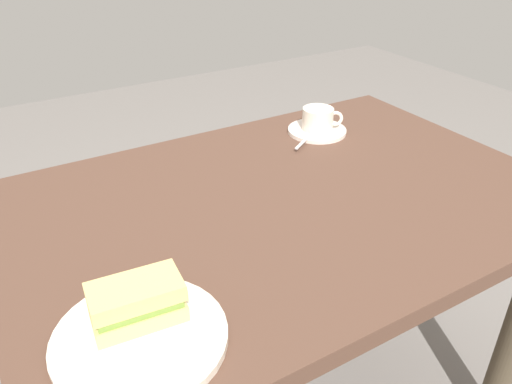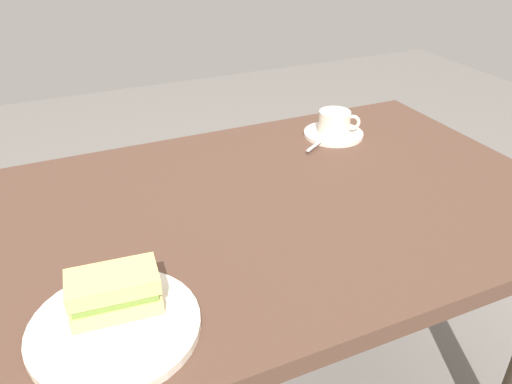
{
  "view_description": "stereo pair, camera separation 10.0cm",
  "coord_description": "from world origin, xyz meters",
  "px_view_note": "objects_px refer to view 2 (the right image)",
  "views": [
    {
      "loc": [
        -0.51,
        -0.75,
        1.26
      ],
      "look_at": [
        -0.07,
        0.0,
        0.75
      ],
      "focal_mm": 35.39,
      "sensor_mm": 36.0,
      "label": 1
    },
    {
      "loc": [
        -0.43,
        -0.8,
        1.26
      ],
      "look_at": [
        -0.07,
        0.0,
        0.75
      ],
      "focal_mm": 35.39,
      "sensor_mm": 36.0,
      "label": 2
    }
  ],
  "objects_px": {
    "sandwich_plate": "(115,327)",
    "coffee_cup": "(335,121)",
    "dining_table": "(285,249)",
    "sandwich_front": "(114,292)",
    "coffee_saucer": "(333,134)",
    "spoon": "(320,141)"
  },
  "relations": [
    {
      "from": "sandwich_plate",
      "to": "spoon",
      "type": "height_order",
      "value": "spoon"
    },
    {
      "from": "sandwich_front",
      "to": "coffee_saucer",
      "type": "distance_m",
      "value": 0.78
    },
    {
      "from": "sandwich_front",
      "to": "spoon",
      "type": "relative_size",
      "value": 1.51
    },
    {
      "from": "dining_table",
      "to": "sandwich_front",
      "type": "bearing_deg",
      "value": -152.27
    },
    {
      "from": "sandwich_front",
      "to": "coffee_saucer",
      "type": "xyz_separation_m",
      "value": [
        0.64,
        0.44,
        -0.04
      ]
    },
    {
      "from": "coffee_saucer",
      "to": "coffee_cup",
      "type": "bearing_deg",
      "value": -28.77
    },
    {
      "from": "coffee_saucer",
      "to": "coffee_cup",
      "type": "distance_m",
      "value": 0.04
    },
    {
      "from": "sandwich_front",
      "to": "coffee_cup",
      "type": "xyz_separation_m",
      "value": [
        0.64,
        0.43,
        -0.01
      ]
    },
    {
      "from": "sandwich_front",
      "to": "spoon",
      "type": "bearing_deg",
      "value": 34.3
    },
    {
      "from": "sandwich_plate",
      "to": "coffee_cup",
      "type": "height_order",
      "value": "coffee_cup"
    },
    {
      "from": "sandwich_plate",
      "to": "coffee_saucer",
      "type": "height_order",
      "value": "sandwich_plate"
    },
    {
      "from": "dining_table",
      "to": "sandwich_plate",
      "type": "distance_m",
      "value": 0.48
    },
    {
      "from": "coffee_saucer",
      "to": "spoon",
      "type": "height_order",
      "value": "spoon"
    },
    {
      "from": "coffee_saucer",
      "to": "spoon",
      "type": "bearing_deg",
      "value": -147.71
    },
    {
      "from": "coffee_cup",
      "to": "dining_table",
      "type": "bearing_deg",
      "value": -138.13
    },
    {
      "from": "sandwich_front",
      "to": "spoon",
      "type": "xyz_separation_m",
      "value": [
        0.58,
        0.39,
        -0.03
      ]
    },
    {
      "from": "sandwich_front",
      "to": "spoon",
      "type": "distance_m",
      "value": 0.7
    },
    {
      "from": "spoon",
      "to": "coffee_cup",
      "type": "bearing_deg",
      "value": 31.21
    },
    {
      "from": "sandwich_plate",
      "to": "dining_table",
      "type": "bearing_deg",
      "value": 30.36
    },
    {
      "from": "coffee_saucer",
      "to": "sandwich_plate",
      "type": "bearing_deg",
      "value": -144.58
    },
    {
      "from": "dining_table",
      "to": "sandwich_front",
      "type": "height_order",
      "value": "sandwich_front"
    },
    {
      "from": "sandwich_front",
      "to": "coffee_cup",
      "type": "height_order",
      "value": "sandwich_front"
    }
  ]
}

